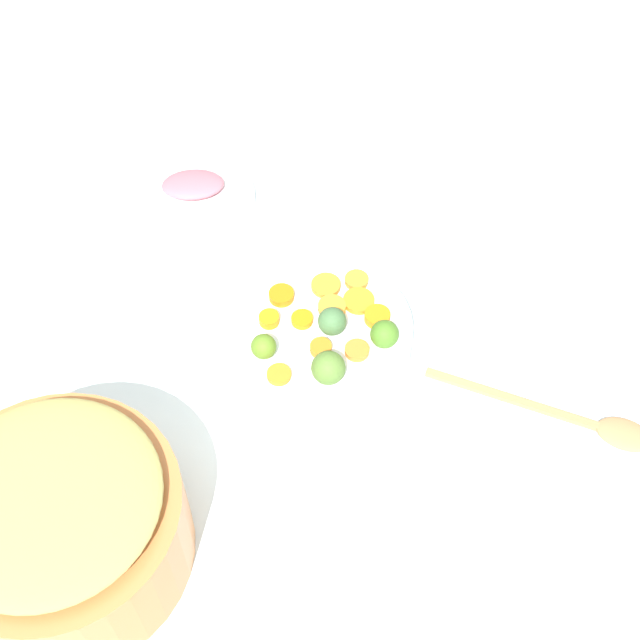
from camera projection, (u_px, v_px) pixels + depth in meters
The scene contains 23 objects.
tabletop at pixel (345, 401), 1.15m from camera, with size 2.40×2.40×0.02m, color white.
serving_bowl_carrots at pixel (320, 350), 1.12m from camera, with size 0.23×0.23×0.11m, color white.
metal_pot at pixel (63, 529), 0.97m from camera, with size 0.28×0.28×0.12m, color #C9753D.
stuffing_mound at pixel (46, 498), 0.90m from camera, with size 0.24×0.24×0.03m, color tan.
carrot_slice_0 at pixel (321, 348), 1.05m from camera, with size 0.03×0.03×0.01m, color orange.
carrot_slice_1 at pixel (357, 280), 1.12m from camera, with size 0.03×0.03×0.01m, color orange.
carrot_slice_2 at pixel (357, 348), 1.06m from camera, with size 0.03×0.03×0.01m, color orange.
carrot_slice_3 at pixel (361, 301), 1.10m from camera, with size 0.04×0.04×0.01m, color orange.
carrot_slice_4 at pixel (281, 295), 1.10m from camera, with size 0.03×0.03×0.01m, color orange.
carrot_slice_5 at pixel (269, 319), 1.08m from camera, with size 0.03×0.03×0.01m, color orange.
carrot_slice_6 at pixel (279, 375), 1.03m from camera, with size 0.03×0.03×0.01m, color orange.
carrot_slice_7 at pixel (302, 319), 1.08m from camera, with size 0.03×0.03×0.01m, color orange.
carrot_slice_8 at pixel (377, 317), 1.08m from camera, with size 0.03×0.03×0.01m, color orange.
carrot_slice_9 at pixel (326, 286), 1.11m from camera, with size 0.04×0.04×0.01m, color orange.
carrot_slice_10 at pixel (332, 307), 1.09m from camera, with size 0.03×0.03×0.01m, color orange.
brussels_sprout_0 at pixel (328, 368), 1.02m from camera, with size 0.04×0.04×0.04m, color #557730.
brussels_sprout_1 at pixel (384, 334), 1.05m from camera, with size 0.03×0.03×0.03m, color #497824.
brussels_sprout_2 at pixel (264, 346), 1.04m from camera, with size 0.03×0.03×0.03m, color #5B8023.
brussels_sprout_3 at pixel (332, 321), 1.06m from camera, with size 0.04×0.04×0.04m, color #446D3E.
wooden_spoon at pixel (587, 423), 1.11m from camera, with size 0.08×0.30×0.01m.
casserole_dish at pixel (454, 154), 1.34m from camera, with size 0.23×0.23×0.11m, color white.
ham_plate at pixel (187, 200), 1.35m from camera, with size 0.21×0.21×0.01m, color white.
ham_slice_main at pixel (193, 185), 1.35m from camera, with size 0.09×0.06×0.02m, color #C66371.
Camera 1 is at (0.60, 0.09, 0.99)m, focal length 49.43 mm.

